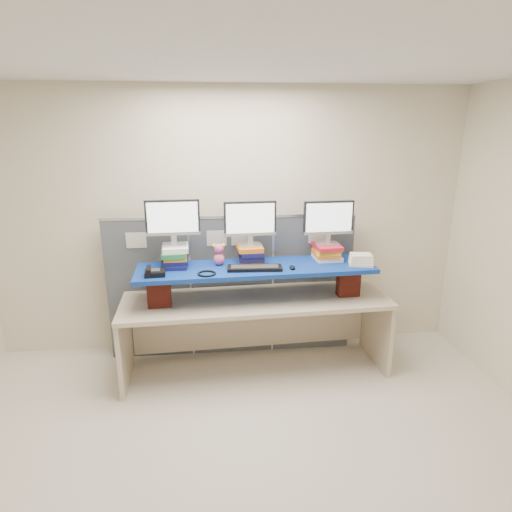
{
  "coord_description": "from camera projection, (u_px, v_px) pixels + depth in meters",
  "views": [
    {
      "loc": [
        -0.18,
        -2.48,
        2.38
      ],
      "look_at": [
        0.21,
        1.36,
        1.22
      ],
      "focal_mm": 30.0,
      "sensor_mm": 36.0,
      "label": 1
    }
  ],
  "objects": [
    {
      "name": "room",
      "position": [
        244.0,
        291.0,
        2.66
      ],
      "size": [
        5.0,
        4.0,
        2.8
      ],
      "color": "beige",
      "rests_on": "ground"
    },
    {
      "name": "cubicle_partition",
      "position": [
        232.0,
        286.0,
        4.53
      ],
      "size": [
        2.6,
        0.06,
        1.53
      ],
      "color": "#43484F",
      "rests_on": "ground"
    },
    {
      "name": "desk",
      "position": [
        256.0,
        313.0,
        4.19
      ],
      "size": [
        2.62,
        0.88,
        0.79
      ],
      "rotation": [
        0.0,
        0.0,
        0.05
      ],
      "color": "beige",
      "rests_on": "ground"
    },
    {
      "name": "brick_pier_left",
      "position": [
        159.0,
        292.0,
        3.93
      ],
      "size": [
        0.22,
        0.13,
        0.29
      ],
      "primitive_type": "cube",
      "rotation": [
        0.0,
        0.0,
        0.05
      ],
      "color": "maroon",
      "rests_on": "desk"
    },
    {
      "name": "brick_pier_right",
      "position": [
        348.0,
        281.0,
        4.19
      ],
      "size": [
        0.22,
        0.13,
        0.29
      ],
      "primitive_type": "cube",
      "rotation": [
        0.0,
        0.0,
        0.05
      ],
      "color": "maroon",
      "rests_on": "desk"
    },
    {
      "name": "blue_board",
      "position": [
        256.0,
        268.0,
        4.06
      ],
      "size": [
        2.27,
        0.67,
        0.04
      ],
      "primitive_type": "cube",
      "rotation": [
        0.0,
        0.0,
        0.05
      ],
      "color": "navy",
      "rests_on": "brick_pier_left"
    },
    {
      "name": "book_stack_left",
      "position": [
        175.0,
        256.0,
        4.03
      ],
      "size": [
        0.28,
        0.32,
        0.2
      ],
      "color": "#101249",
      "rests_on": "blue_board"
    },
    {
      "name": "book_stack_center",
      "position": [
        251.0,
        254.0,
        4.15
      ],
      "size": [
        0.26,
        0.29,
        0.17
      ],
      "color": "orange",
      "rests_on": "blue_board"
    },
    {
      "name": "book_stack_right",
      "position": [
        327.0,
        252.0,
        4.25
      ],
      "size": [
        0.27,
        0.32,
        0.15
      ],
      "color": "white",
      "rests_on": "blue_board"
    },
    {
      "name": "monitor_left",
      "position": [
        173.0,
        220.0,
        3.93
      ],
      "size": [
        0.5,
        0.15,
        0.43
      ],
      "rotation": [
        0.0,
        0.0,
        0.05
      ],
      "color": "#A7A8AD",
      "rests_on": "book_stack_left"
    },
    {
      "name": "monitor_center",
      "position": [
        250.0,
        221.0,
        4.04
      ],
      "size": [
        0.5,
        0.15,
        0.43
      ],
      "rotation": [
        0.0,
        0.0,
        0.05
      ],
      "color": "#A7A8AD",
      "rests_on": "book_stack_center"
    },
    {
      "name": "monitor_right",
      "position": [
        328.0,
        220.0,
        4.15
      ],
      "size": [
        0.5,
        0.15,
        0.43
      ],
      "rotation": [
        0.0,
        0.0,
        0.05
      ],
      "color": "#A7A8AD",
      "rests_on": "book_stack_right"
    },
    {
      "name": "keyboard",
      "position": [
        255.0,
        268.0,
        3.95
      ],
      "size": [
        0.51,
        0.19,
        0.03
      ],
      "rotation": [
        0.0,
        0.0,
        -0.05
      ],
      "color": "black",
      "rests_on": "blue_board"
    },
    {
      "name": "mouse",
      "position": [
        292.0,
        267.0,
        3.97
      ],
      "size": [
        0.09,
        0.11,
        0.03
      ],
      "primitive_type": "ellipsoid",
      "rotation": [
        0.0,
        0.0,
        0.42
      ],
      "color": "black",
      "rests_on": "blue_board"
    },
    {
      "name": "desk_phone",
      "position": [
        154.0,
        272.0,
        3.79
      ],
      "size": [
        0.19,
        0.18,
        0.08
      ],
      "rotation": [
        0.0,
        0.0,
        0.1
      ],
      "color": "black",
      "rests_on": "blue_board"
    },
    {
      "name": "headset",
      "position": [
        207.0,
        273.0,
        3.82
      ],
      "size": [
        0.18,
        0.18,
        0.02
      ],
      "primitive_type": "torus",
      "rotation": [
        0.0,
        0.0,
        -0.11
      ],
      "color": "black",
      "rests_on": "blue_board"
    },
    {
      "name": "plush_toy",
      "position": [
        219.0,
        254.0,
        4.06
      ],
      "size": [
        0.12,
        0.09,
        0.21
      ],
      "rotation": [
        0.0,
        0.0,
        0.35
      ],
      "color": "#EB5989",
      "rests_on": "blue_board"
    },
    {
      "name": "binder_stack",
      "position": [
        361.0,
        260.0,
        4.08
      ],
      "size": [
        0.25,
        0.22,
        0.11
      ],
      "rotation": [
        0.0,
        0.0,
        -0.19
      ],
      "color": "#EFE8CB",
      "rests_on": "blue_board"
    }
  ]
}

